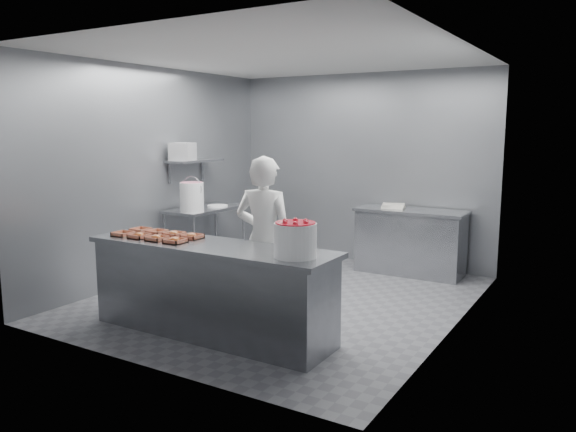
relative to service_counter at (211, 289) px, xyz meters
The scene contains 24 objects.
floor 1.42m from the service_counter, 90.00° to the left, with size 4.50×4.50×0.00m, color #4C4C51.
ceiling 2.71m from the service_counter, 90.00° to the left, with size 4.50×4.50×0.00m, color white.
wall_back 3.72m from the service_counter, 90.00° to the left, with size 4.00×0.04×2.80m, color slate.
wall_left 2.59m from the service_counter, 145.98° to the left, with size 0.04×4.50×2.80m, color slate.
wall_right 2.59m from the service_counter, 34.02° to the left, with size 0.04×4.50×2.80m, color slate.
service_counter is the anchor object (origin of this frame).
prep_table 2.56m from the service_counter, 130.24° to the left, with size 0.60×1.20×0.90m.
back_counter 3.37m from the service_counter, 74.52° to the left, with size 1.50×0.60×0.90m.
wall_shelf 2.88m from the service_counter, 133.03° to the left, with size 0.35×0.90×0.03m, color slate.
tray_0 1.15m from the service_counter, behind, with size 0.19×0.18×0.04m.
tray_1 0.94m from the service_counter, behind, with size 0.19×0.18×0.06m.
tray_2 0.75m from the service_counter, 167.59° to the right, with size 0.19×0.18×0.06m.
tray_3 0.59m from the service_counter, 159.18° to the right, with size 0.19×0.18×0.06m.
tray_4 1.15m from the service_counter, behind, with size 0.19×0.18×0.04m.
tray_5 0.94m from the service_counter, behind, with size 0.19×0.18×0.04m.
tray_6 0.75m from the service_counter, 167.58° to the left, with size 0.19×0.18×0.06m.
tray_7 0.59m from the service_counter, 159.16° to the left, with size 0.19×0.18×0.06m.
worker 0.76m from the service_counter, 68.91° to the left, with size 0.63×0.41×1.73m, color white.
strawberry_tub 1.16m from the service_counter, ahead, with size 0.37×0.37×0.31m.
glaze_bucket 2.23m from the service_counter, 135.00° to the left, with size 0.33×0.31×0.48m.
bucket_lid 2.64m from the service_counter, 126.42° to the left, with size 0.29×0.29×0.02m, color white.
rag 2.67m from the service_counter, 126.53° to the left, with size 0.14×0.12×0.02m, color #CCB28C.
appliance 2.78m from the service_counter, 136.89° to the left, with size 0.28×0.32×0.24m, color gray.
paper_stack 3.35m from the service_counter, 78.79° to the left, with size 0.30×0.22×0.06m, color silver.
Camera 1 is at (3.36, -5.50, 2.00)m, focal length 35.00 mm.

